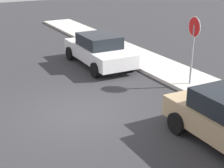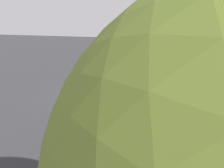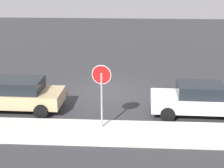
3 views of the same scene
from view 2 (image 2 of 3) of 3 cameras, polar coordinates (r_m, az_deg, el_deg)
name	(u,v)px [view 2 (image 2 of 3)]	position (r m, az deg, el deg)	size (l,w,h in m)	color
ground_plane	(94,96)	(16.02, -4.68, -3.06)	(60.00, 60.00, 0.00)	#2D2D30
sidewalk_curb	(167,100)	(15.54, 14.12, -4.11)	(32.00, 2.09, 0.14)	beige
stop_sign	(164,74)	(14.98, 13.32, 2.48)	(0.77, 0.13, 2.75)	gray
parked_car_white	(139,71)	(19.36, 7.16, 3.28)	(4.40, 2.04, 1.46)	white
parked_car_tan	(126,117)	(11.50, 3.71, -8.60)	(4.63, 2.12, 1.47)	tan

